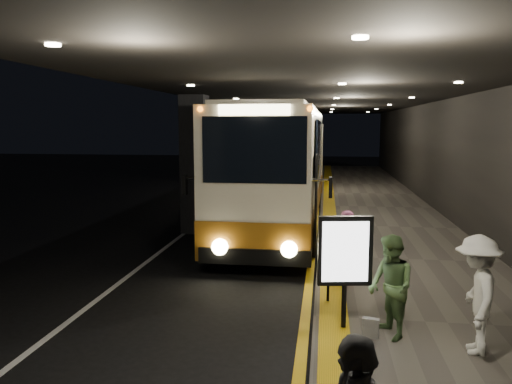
# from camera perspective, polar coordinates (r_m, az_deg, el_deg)

# --- Properties ---
(ground) EXTENTS (90.00, 90.00, 0.00)m
(ground) POSITION_cam_1_polar(r_m,az_deg,el_deg) (12.36, -4.85, -8.62)
(ground) COLOR black
(lane_line_white) EXTENTS (0.12, 50.00, 0.01)m
(lane_line_white) POSITION_cam_1_polar(r_m,az_deg,el_deg) (17.50, -6.99, -3.79)
(lane_line_white) COLOR silver
(lane_line_white) RESTS_ON ground
(kerb_stripe_yellow) EXTENTS (0.18, 50.00, 0.01)m
(kerb_stripe_yellow) POSITION_cam_1_polar(r_m,az_deg,el_deg) (16.93, 6.75, -4.18)
(kerb_stripe_yellow) COLOR gold
(kerb_stripe_yellow) RESTS_ON ground
(sidewalk) EXTENTS (4.50, 50.00, 0.15)m
(sidewalk) POSITION_cam_1_polar(r_m,az_deg,el_deg) (17.04, 14.87, -4.07)
(sidewalk) COLOR #514C44
(sidewalk) RESTS_ON ground
(tactile_strip) EXTENTS (0.50, 50.00, 0.01)m
(tactile_strip) POSITION_cam_1_polar(r_m,az_deg,el_deg) (16.90, 8.46, -3.71)
(tactile_strip) COLOR gold
(tactile_strip) RESTS_ON sidewalk
(terminal_wall) EXTENTS (0.10, 50.00, 6.00)m
(terminal_wall) POSITION_cam_1_polar(r_m,az_deg,el_deg) (17.14, 22.73, 5.52)
(terminal_wall) COLOR black
(terminal_wall) RESTS_ON ground
(support_columns) EXTENTS (0.80, 24.80, 4.40)m
(support_columns) POSITION_cam_1_polar(r_m,az_deg,el_deg) (16.16, -7.00, 3.12)
(support_columns) COLOR black
(support_columns) RESTS_ON ground
(canopy) EXTENTS (9.00, 50.00, 0.40)m
(canopy) POSITION_cam_1_polar(r_m,az_deg,el_deg) (16.61, 7.53, 11.52)
(canopy) COLOR black
(canopy) RESTS_ON support_columns
(coach_main) EXTENTS (2.71, 12.58, 3.91)m
(coach_main) POSITION_cam_1_polar(r_m,az_deg,el_deg) (16.93, 2.75, 2.27)
(coach_main) COLOR beige
(coach_main) RESTS_ON ground
(coach_second) EXTENTS (3.03, 11.30, 3.51)m
(coach_second) POSITION_cam_1_polar(r_m,az_deg,el_deg) (28.34, 4.64, 4.02)
(coach_second) COLOR beige
(coach_second) RESTS_ON ground
(passenger_boarding) EXTENTS (0.54, 0.65, 1.52)m
(passenger_boarding) POSITION_cam_1_polar(r_m,az_deg,el_deg) (10.88, 10.46, -6.01)
(passenger_boarding) COLOR #D965A5
(passenger_boarding) RESTS_ON sidewalk
(passenger_waiting_green) EXTENTS (0.75, 0.91, 1.63)m
(passenger_waiting_green) POSITION_cam_1_polar(r_m,az_deg,el_deg) (8.15, 15.14, -10.42)
(passenger_waiting_green) COLOR #49693A
(passenger_waiting_green) RESTS_ON sidewalk
(passenger_waiting_white) EXTENTS (0.69, 1.19, 1.74)m
(passenger_waiting_white) POSITION_cam_1_polar(r_m,az_deg,el_deg) (8.04, 23.93, -10.65)
(passenger_waiting_white) COLOR silver
(passenger_waiting_white) RESTS_ON sidewalk
(bag_polka) EXTENTS (0.27, 0.16, 0.31)m
(bag_polka) POSITION_cam_1_polar(r_m,az_deg,el_deg) (8.28, 12.96, -14.90)
(bag_polka) COLOR black
(bag_polka) RESTS_ON sidewalk
(info_sign) EXTENTS (0.88, 0.25, 1.86)m
(info_sign) POSITION_cam_1_polar(r_m,az_deg,el_deg) (8.22, 10.15, -6.89)
(info_sign) COLOR black
(info_sign) RESTS_ON sidewalk
(stanchion_post) EXTENTS (0.05, 0.05, 1.19)m
(stanchion_post) POSITION_cam_1_polar(r_m,az_deg,el_deg) (9.55, 8.27, -8.92)
(stanchion_post) COLOR black
(stanchion_post) RESTS_ON sidewalk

